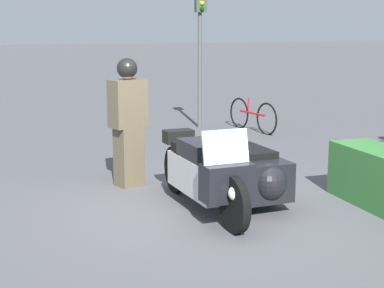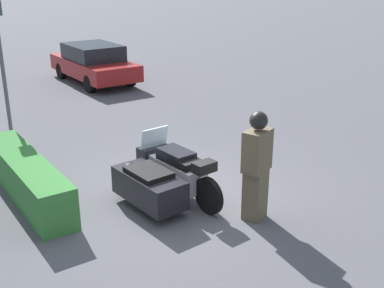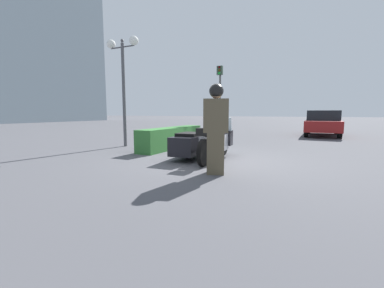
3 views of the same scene
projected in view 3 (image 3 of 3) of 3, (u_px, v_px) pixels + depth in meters
ground_plane at (213, 160)px, 7.11m from camera, size 160.00×160.00×0.00m
police_motorcycle at (202, 142)px, 7.19m from camera, size 2.50×1.33×1.16m
officer_rider at (216, 127)px, 5.36m from camera, size 0.47×0.59×1.89m
hedge_bush_curbside at (172, 138)px, 9.45m from camera, size 3.58×0.63×0.75m
twin_lamp_post at (123, 65)px, 9.60m from camera, size 0.33×1.42×4.04m
traffic_light_near at (220, 92)px, 11.85m from camera, size 0.23×0.26×3.41m
parked_car_background at (323, 123)px, 14.43m from camera, size 4.35×1.79×1.41m
pedestrian_bystander at (211, 119)px, 17.72m from camera, size 0.53×0.56×1.72m
office_building_side at (36, 25)px, 36.78m from camera, size 16.52×9.38×27.50m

